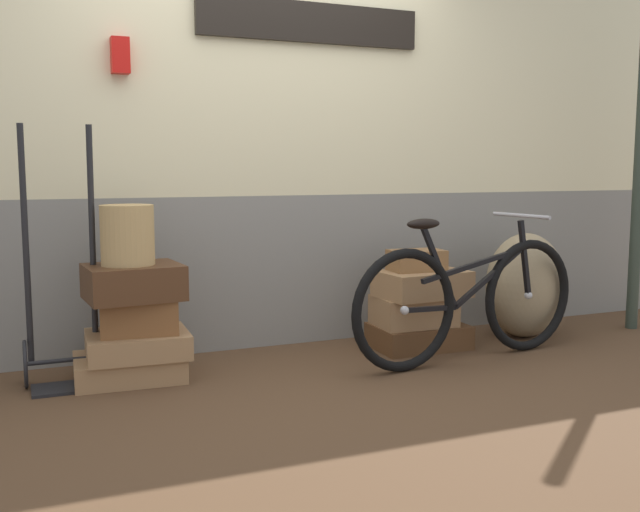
{
  "coord_description": "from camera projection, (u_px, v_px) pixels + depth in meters",
  "views": [
    {
      "loc": [
        -1.39,
        -3.58,
        1.14
      ],
      "look_at": [
        0.2,
        0.23,
        0.64
      ],
      "focal_mm": 40.75,
      "sensor_mm": 36.0,
      "label": 1
    }
  ],
  "objects": [
    {
      "name": "bicycle",
      "position": [
        469.0,
        299.0,
        4.28
      ],
      "size": [
        1.65,
        0.46,
        0.86
      ],
      "color": "black",
      "rests_on": "ground"
    },
    {
      "name": "suitcase_2",
      "position": [
        139.0,
        315.0,
        3.9
      ],
      "size": [
        0.43,
        0.37,
        0.18
      ],
      "primitive_type": "cube",
      "rotation": [
        0.0,
        0.0,
        -0.11
      ],
      "color": "brown",
      "rests_on": "suitcase_1"
    },
    {
      "name": "luggage_trolley",
      "position": [
        63.0,
        321.0,
        3.8
      ],
      "size": [
        0.41,
        0.35,
        1.36
      ],
      "color": "black",
      "rests_on": "ground"
    },
    {
      "name": "station_building",
      "position": [
        255.0,
        144.0,
        4.57
      ],
      "size": [
        7.27,
        0.74,
        2.57
      ],
      "color": "gray",
      "rests_on": "ground"
    },
    {
      "name": "suitcase_7",
      "position": [
        417.0,
        260.0,
        4.53
      ],
      "size": [
        0.34,
        0.23,
        0.13
      ],
      "primitive_type": "cube",
      "rotation": [
        0.0,
        0.0,
        -0.06
      ],
      "color": "olive",
      "rests_on": "suitcase_6"
    },
    {
      "name": "suitcase_3",
      "position": [
        133.0,
        282.0,
        3.86
      ],
      "size": [
        0.52,
        0.43,
        0.19
      ],
      "primitive_type": "cube",
      "rotation": [
        0.0,
        0.0,
        0.08
      ],
      "color": "#4C2D19",
      "rests_on": "suitcase_2"
    },
    {
      "name": "suitcase_0",
      "position": [
        129.0,
        367.0,
        3.93
      ],
      "size": [
        0.59,
        0.46,
        0.13
      ],
      "primitive_type": "cube",
      "rotation": [
        0.0,
        0.0,
        -0.05
      ],
      "color": "#9E754C",
      "rests_on": "ground"
    },
    {
      "name": "wicker_basket",
      "position": [
        127.0,
        235.0,
        3.82
      ],
      "size": [
        0.28,
        0.28,
        0.32
      ],
      "primitive_type": "cylinder",
      "color": "tan",
      "rests_on": "suitcase_3"
    },
    {
      "name": "burlap_sack",
      "position": [
        525.0,
        285.0,
        4.88
      ],
      "size": [
        0.55,
        0.47,
        0.71
      ],
      "primitive_type": "ellipsoid",
      "color": "#9E8966",
      "rests_on": "ground"
    },
    {
      "name": "suitcase_1",
      "position": [
        138.0,
        344.0,
        3.91
      ],
      "size": [
        0.55,
        0.45,
        0.13
      ],
      "primitive_type": "cube",
      "rotation": [
        0.0,
        0.0,
        -0.05
      ],
      "color": "#9E754C",
      "rests_on": "suitcase_0"
    },
    {
      "name": "suitcase_6",
      "position": [
        422.0,
        284.0,
        4.54
      ],
      "size": [
        0.57,
        0.41,
        0.16
      ],
      "primitive_type": "cube",
      "rotation": [
        0.0,
        0.0,
        0.08
      ],
      "color": "#9E754C",
      "rests_on": "suitcase_5"
    },
    {
      "name": "suitcase_4",
      "position": [
        419.0,
        336.0,
        4.62
      ],
      "size": [
        0.59,
        0.4,
        0.15
      ],
      "primitive_type": "cube",
      "rotation": [
        0.0,
        0.0,
        -0.01
      ],
      "color": "brown",
      "rests_on": "ground"
    },
    {
      "name": "ground",
      "position": [
        302.0,
        384.0,
        3.96
      ],
      "size": [
        9.27,
        5.2,
        0.06
      ],
      "primitive_type": "cube",
      "color": "#513823"
    },
    {
      "name": "suitcase_5",
      "position": [
        414.0,
        311.0,
        4.59
      ],
      "size": [
        0.5,
        0.36,
        0.19
      ],
      "primitive_type": "cube",
      "rotation": [
        0.0,
        0.0,
        -0.05
      ],
      "color": "#9E754C",
      "rests_on": "suitcase_4"
    }
  ]
}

